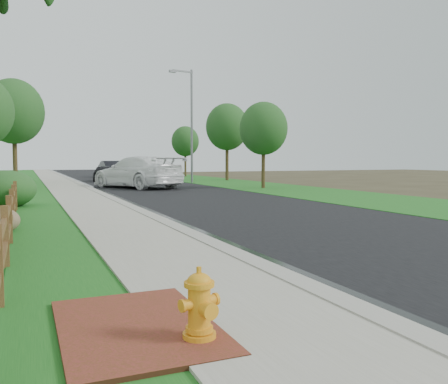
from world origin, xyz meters
name	(u,v)px	position (x,y,z in m)	size (l,w,h in m)	color
ground	(271,289)	(0.00, 0.00, 0.00)	(120.00, 120.00, 0.00)	#352E1D
road	(124,181)	(4.60, 35.00, 0.01)	(8.00, 90.00, 0.02)	black
curb	(73,181)	(0.40, 35.00, 0.06)	(0.40, 90.00, 0.12)	gray
wet_gutter	(77,181)	(0.75, 35.00, 0.02)	(0.50, 90.00, 0.00)	black
sidewalk	(56,181)	(-0.90, 35.00, 0.05)	(2.20, 90.00, 0.10)	gray
grass_strip	(31,182)	(-2.80, 35.00, 0.03)	(1.60, 90.00, 0.06)	#175318
verge_far	(199,179)	(11.50, 35.00, 0.02)	(6.00, 90.00, 0.04)	#175318
brick_patch	(136,329)	(-2.20, -1.00, 0.06)	(1.60, 2.40, 0.11)	brown
ranch_fence	(11,212)	(-3.60, 6.40, 0.62)	(0.12, 16.92, 1.10)	#472A17
fire_hydrant	(200,306)	(-1.70, -1.64, 0.43)	(0.48, 0.39, 0.72)	gold
white_suv	(137,172)	(3.41, 24.33, 1.04)	(2.85, 7.00, 2.03)	white
dark_car_mid	(104,173)	(2.91, 34.78, 0.70)	(1.61, 4.00, 1.36)	black
dark_car_far	(112,169)	(4.90, 42.70, 0.86)	(1.78, 5.10, 1.68)	black
streetlight	(190,119)	(8.54, 28.83, 4.93)	(2.00, 0.58, 8.70)	slate
shrub_d	(7,189)	(-3.90, 14.00, 0.72)	(2.13, 2.13, 1.45)	#1A491E
tree_near_right	(263,129)	(10.74, 20.84, 3.80)	(3.05, 3.05, 5.49)	#3A2718
tree_mid_left	(14,112)	(-3.90, 32.11, 5.33)	(4.32, 4.32, 7.73)	#3A2718
tree_mid_right	(227,127)	(13.00, 31.99, 4.64)	(3.69, 3.69, 6.69)	#3A2718
tree_far_right	(185,141)	(12.44, 41.89, 3.74)	(2.90, 2.90, 5.34)	#3A2718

